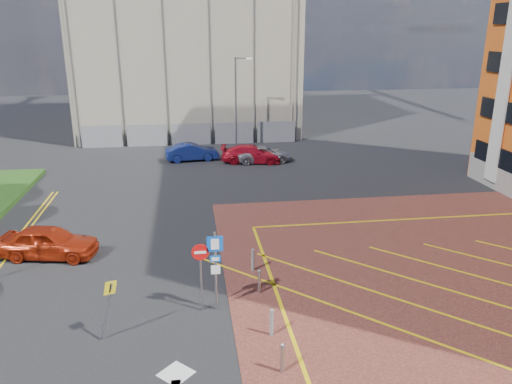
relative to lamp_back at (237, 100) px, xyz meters
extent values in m
plane|color=black|center=(-4.08, -28.00, -4.36)|extent=(140.00, 140.00, 0.00)
cylinder|color=#9EA0A8|center=(-0.08, 0.00, -0.36)|extent=(0.16, 0.16, 8.00)
cylinder|color=#9EA0A8|center=(0.52, 0.00, 3.52)|extent=(1.20, 0.10, 0.10)
cube|color=silver|center=(1.12, 0.00, 3.49)|extent=(0.50, 0.15, 0.12)
cylinder|color=#9EA0A8|center=(-3.58, -27.00, -2.76)|extent=(0.10, 0.10, 3.20)
cube|color=blue|center=(-3.58, -27.03, -1.61)|extent=(0.60, 0.04, 0.60)
cube|color=white|center=(-3.58, -27.05, -1.61)|extent=(0.30, 0.02, 0.42)
cube|color=blue|center=(-3.58, -27.03, -2.21)|extent=(0.40, 0.04, 0.25)
cube|color=white|center=(-3.58, -27.05, -2.21)|extent=(0.28, 0.02, 0.14)
cube|color=white|center=(-3.58, -27.03, -2.66)|extent=(0.35, 0.04, 0.35)
cylinder|color=#9EA0A8|center=(-4.13, -27.00, -3.01)|extent=(0.08, 0.08, 2.70)
cylinder|color=red|center=(-4.13, -27.03, -1.91)|extent=(0.64, 0.04, 0.64)
cube|color=white|center=(-4.13, -27.05, -1.91)|extent=(0.44, 0.02, 0.10)
cylinder|color=#9EA0A8|center=(-7.41, -28.42, -3.26)|extent=(0.65, 0.08, 2.14)
cube|color=yellow|center=(-7.19, -28.45, -2.36)|extent=(0.42, 0.42, 0.55)
cylinder|color=#9EA0A8|center=(-1.78, -31.00, -3.89)|extent=(0.14, 0.14, 0.90)
cylinder|color=black|center=(-1.78, -29.00, -3.89)|extent=(0.14, 0.14, 0.90)
cylinder|color=#9EA0A8|center=(-1.78, -26.00, -3.89)|extent=(0.14, 0.14, 0.90)
cylinder|color=black|center=(-1.78, -24.00, -3.89)|extent=(0.14, 0.14, 0.90)
cube|color=#A09A83|center=(-4.08, 12.00, 6.64)|extent=(21.20, 19.20, 22.00)
cube|color=gray|center=(-3.08, 2.00, -3.36)|extent=(21.60, 0.06, 2.00)
imported|color=#AA270E|center=(-11.06, -21.27, -3.60)|extent=(4.73, 2.64, 1.52)
imported|color=navy|center=(-4.11, -3.85, -3.66)|extent=(4.41, 1.99, 1.41)
imported|color=red|center=(0.63, -5.15, -3.66)|extent=(5.11, 2.75, 1.41)
imported|color=#A5A5AC|center=(1.61, -5.06, -3.74)|extent=(4.54, 2.21, 1.24)
camera|label=1|loc=(-4.40, -43.86, 5.88)|focal=35.00mm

